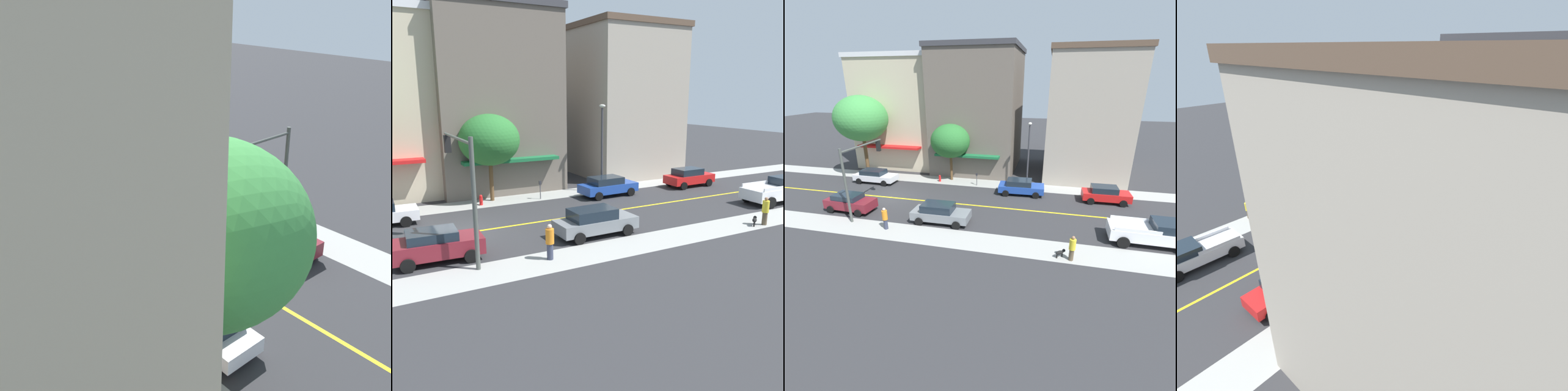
{
  "view_description": "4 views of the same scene",
  "coord_description": "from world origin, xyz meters",
  "views": [
    {
      "loc": [
        -13.54,
        -14.34,
        12.52
      ],
      "look_at": [
        2.4,
        3.36,
        1.74
      ],
      "focal_mm": 42.86,
      "sensor_mm": 36.0,
      "label": 1
    },
    {
      "loc": [
        23.68,
        -4.78,
        7.68
      ],
      "look_at": [
        1.26,
        7.53,
        1.6
      ],
      "focal_mm": 39.93,
      "sensor_mm": 36.0,
      "label": 2
    },
    {
      "loc": [
        23.53,
        14.49,
        10.42
      ],
      "look_at": [
        2.09,
        9.34,
        1.84
      ],
      "focal_mm": 26.9,
      "sensor_mm": 36.0,
      "label": 3
    },
    {
      "loc": [
        -17.18,
        26.88,
        13.72
      ],
      "look_at": [
        -0.69,
        8.63,
        1.91
      ],
      "focal_mm": 28.7,
      "sensor_mm": 36.0,
      "label": 4
    }
  ],
  "objects": [
    {
      "name": "small_dog",
      "position": [
        6.84,
        15.71,
        0.35
      ],
      "size": [
        0.56,
        0.65,
        0.53
      ],
      "rotation": [
        0.0,
        0.0,
        2.22
      ],
      "color": "black",
      "rests_on": "ground"
    },
    {
      "name": "white_sedan_left_curb",
      "position": [
        -3.75,
        -3.96,
        0.76
      ],
      "size": [
        2.14,
        4.66,
        1.43
      ],
      "rotation": [
        0.0,
        0.0,
        1.55
      ],
      "color": "silver",
      "rests_on": "ground"
    },
    {
      "name": "sidewalk_left",
      "position": [
        -6.17,
        0.0,
        0.0
      ],
      "size": [
        2.58,
        126.0,
        0.01
      ],
      "primitive_type": "cube",
      "color": "#9E9E99",
      "rests_on": "ground"
    },
    {
      "name": "blue_sedan_left_curb",
      "position": [
        -3.86,
        12.03,
        0.78
      ],
      "size": [
        2.26,
        4.45,
        1.48
      ],
      "rotation": [
        0.0,
        0.0,
        1.61
      ],
      "color": "#1E429E",
      "rests_on": "ground"
    },
    {
      "name": "white_pickup_truck",
      "position": [
        3.65,
        21.88,
        0.89
      ],
      "size": [
        2.41,
        5.54,
        1.75
      ],
      "rotation": [
        0.0,
        0.0,
        1.55
      ],
      "color": "silver",
      "rests_on": "ground"
    },
    {
      "name": "street_tree_left_near",
      "position": [
        -6.13,
        -6.39,
        6.57
      ],
      "size": [
        5.9,
        5.9,
        9.1
      ],
      "color": "brown",
      "rests_on": "ground"
    },
    {
      "name": "pedestrian_yellow_shirt",
      "position": [
        7.01,
        16.36,
        0.88
      ],
      "size": [
        0.39,
        0.39,
        1.69
      ],
      "rotation": [
        0.0,
        0.0,
        3.54
      ],
      "color": "brown",
      "rests_on": "ground"
    },
    {
      "name": "street_lamp",
      "position": [
        -5.46,
        12.47,
        4.17
      ],
      "size": [
        0.7,
        0.36,
        6.8
      ],
      "color": "#38383D",
      "rests_on": "ground"
    },
    {
      "name": "tan_rowhouse",
      "position": [
        -12.9,
        18.28,
        6.91
      ],
      "size": [
        11.66,
        8.9,
        13.78
      ],
      "rotation": [
        0.0,
        0.0,
        -1.57
      ],
      "color": "#A39989",
      "rests_on": "ground"
    },
    {
      "name": "traffic_light_mast",
      "position": [
        3.73,
        -0.36,
        4.06
      ],
      "size": [
        5.46,
        0.32,
        5.89
      ],
      "rotation": [
        0.0,
        0.0,
        3.14
      ],
      "color": "#474C47",
      "rests_on": "ground"
    },
    {
      "name": "sidewalk_right",
      "position": [
        6.17,
        0.0,
        0.0
      ],
      "size": [
        2.58,
        126.0,
        0.01
      ],
      "primitive_type": "cube",
      "color": "#9E9E99",
      "rests_on": "ground"
    },
    {
      "name": "grey_sedan_right_curb",
      "position": [
        3.86,
        6.53,
        0.81
      ],
      "size": [
        2.08,
        4.57,
        1.55
      ],
      "rotation": [
        0.0,
        0.0,
        1.58
      ],
      "color": "slate",
      "rests_on": "ground"
    },
    {
      "name": "road_centerline_stripe",
      "position": [
        0.0,
        0.0,
        0.0
      ],
      "size": [
        0.2,
        126.0,
        0.0
      ],
      "primitive_type": "cube",
      "color": "yellow",
      "rests_on": "ground"
    },
    {
      "name": "maroon_sedan_right_curb",
      "position": [
        3.57,
        -1.79,
        0.8
      ],
      "size": [
        2.19,
        4.22,
        1.51
      ],
      "rotation": [
        0.0,
        0.0,
        1.52
      ],
      "color": "maroon",
      "rests_on": "ground"
    },
    {
      "name": "ground_plane",
      "position": [
        0.0,
        0.0,
        0.0
      ],
      "size": [
        140.0,
        140.0,
        0.0
      ],
      "primitive_type": "plane",
      "color": "#2D2D30"
    },
    {
      "name": "corner_shop_building",
      "position": [
        -12.89,
        5.64,
        7.16
      ],
      "size": [
        11.99,
        9.85,
        14.3
      ],
      "rotation": [
        0.0,
        0.0,
        -1.57
      ],
      "color": "#665B51",
      "rests_on": "ground"
    },
    {
      "name": "red_sedan_left_curb",
      "position": [
        -3.58,
        19.83,
        0.8
      ],
      "size": [
        2.06,
        4.21,
        1.53
      ],
      "rotation": [
        0.0,
        0.0,
        1.59
      ],
      "color": "red",
      "rests_on": "ground"
    },
    {
      "name": "parking_meter",
      "position": [
        -5.38,
        7.17,
        0.9
      ],
      "size": [
        0.12,
        0.18,
        1.36
      ],
      "color": "#4C4C51",
      "rests_on": "ground"
    },
    {
      "name": "fire_hydrant",
      "position": [
        -5.72,
        2.83,
        0.36
      ],
      "size": [
        0.44,
        0.24,
        0.74
      ],
      "color": "red",
      "rests_on": "ground"
    },
    {
      "name": "street_tree_right_corner",
      "position": [
        -6.64,
        3.91,
        4.41
      ],
      "size": [
        4.28,
        4.28,
        6.24
      ],
      "color": "brown",
      "rests_on": "ground"
    },
    {
      "name": "pedestrian_orange_shirt",
      "position": [
        5.93,
        2.93,
        0.9
      ],
      "size": [
        0.4,
        0.4,
        1.73
      ],
      "rotation": [
        0.0,
        0.0,
        3.43
      ],
      "color": "#33384C",
      "rests_on": "ground"
    }
  ]
}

